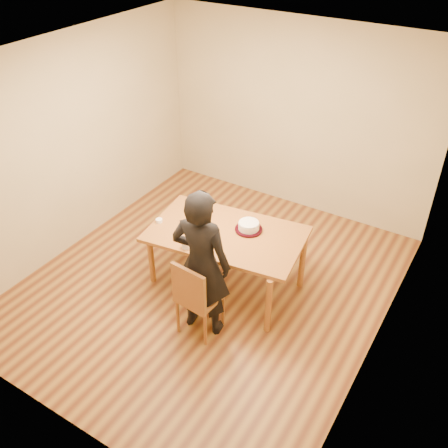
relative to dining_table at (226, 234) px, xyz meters
The scene contains 16 objects.
room_shell 0.68m from the dining_table, 128.05° to the left, with size 4.00×4.50×2.70m.
dining_table is the anchor object (origin of this frame).
dining_chair 0.84m from the dining_table, 79.05° to the right, with size 0.41×0.41×0.04m, color brown.
cake_plate 0.26m from the dining_table, 41.79° to the left, with size 0.32×0.32×0.02m, color #D50E3F.
cake 0.27m from the dining_table, 41.79° to the left, with size 0.24×0.24×0.08m, color white.
frosting_dome 0.29m from the dining_table, 41.79° to the left, with size 0.23×0.23×0.03m, color white.
frosting_tub 0.52m from the dining_table, 115.94° to the right, with size 0.10×0.10×0.09m, color white.
frosting_lid 0.56m from the dining_table, 138.99° to the right, with size 0.10×0.10×0.01m, color #1B4FB4.
frosting_dollop 0.56m from the dining_table, 138.99° to the right, with size 0.04×0.04×0.02m, color white.
ramekin_green 0.55m from the dining_table, 138.12° to the right, with size 0.09×0.09×0.04m, color white.
ramekin_yellow 0.45m from the dining_table, 163.77° to the right, with size 0.09×0.09×0.04m, color white.
ramekin_multi 0.82m from the dining_table, 163.73° to the right, with size 0.08×0.08×0.04m, color white.
candy_box_pink 0.64m from the dining_table, 147.73° to the left, with size 0.13×0.06×0.02m, color #CF3073.
candy_box_green 0.65m from the dining_table, 147.66° to the left, with size 0.13×0.07×0.02m, color green.
spatula 0.44m from the dining_table, 122.94° to the right, with size 0.16×0.02×0.01m, color black.
person 0.76m from the dining_table, 78.39° to the right, with size 0.63×0.41×1.72m, color black.
Camera 1 is at (2.57, -3.82, 4.06)m, focal length 40.00 mm.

